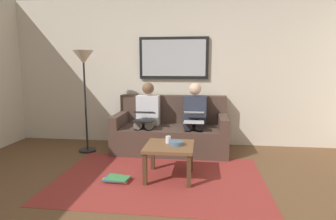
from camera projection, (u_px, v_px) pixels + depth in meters
ground_plane at (147, 218)px, 2.76m from camera, size 6.00×5.20×0.10m
wall_rear at (174, 72)px, 5.10m from camera, size 6.00×0.12×2.60m
area_rug at (160, 178)px, 3.59m from camera, size 2.60×1.80×0.01m
couch at (171, 132)px, 4.78m from camera, size 1.86×0.90×0.90m
framed_mirror at (174, 58)px, 4.96m from camera, size 1.22×0.05×0.73m
coffee_table at (169, 150)px, 3.56m from camera, size 0.61×0.61×0.43m
cup at (168, 140)px, 3.64m from camera, size 0.07×0.07×0.09m
bowl at (176, 143)px, 3.54m from camera, size 0.17×0.17×0.05m
person_left at (195, 116)px, 4.62m from camera, size 0.38×0.58×1.14m
laptop_silver at (194, 117)px, 4.38m from camera, size 0.31×0.37×0.16m
person_right at (147, 115)px, 4.71m from camera, size 0.38×0.58×1.14m
laptop_black at (144, 116)px, 4.47m from camera, size 0.32×0.34×0.15m
magazine_stack at (117, 179)px, 3.51m from camera, size 0.35×0.29×0.05m
standing_lamp at (84, 69)px, 4.52m from camera, size 0.32×0.32×1.66m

